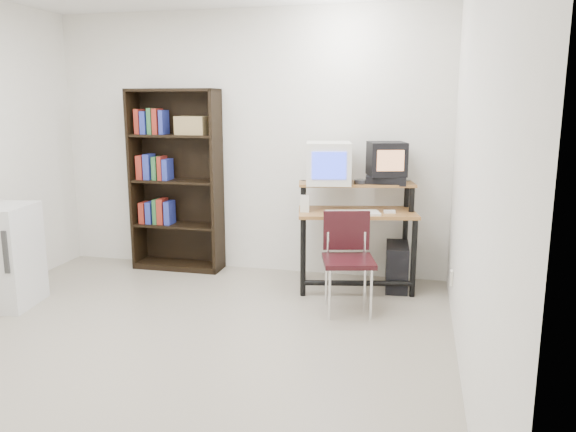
% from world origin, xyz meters
% --- Properties ---
extents(floor, '(4.00, 4.00, 0.01)m').
position_xyz_m(floor, '(0.00, 0.00, -0.01)').
color(floor, '#A19885').
rests_on(floor, ground).
extents(back_wall, '(4.00, 0.01, 2.60)m').
position_xyz_m(back_wall, '(0.00, 2.00, 1.30)').
color(back_wall, silver).
rests_on(back_wall, floor).
extents(right_wall, '(0.01, 4.00, 2.60)m').
position_xyz_m(right_wall, '(2.00, 0.00, 1.30)').
color(right_wall, silver).
rests_on(right_wall, floor).
extents(computer_desk, '(1.14, 0.73, 0.98)m').
position_xyz_m(computer_desk, '(1.15, 1.62, 0.67)').
color(computer_desk, '#9A6632').
rests_on(computer_desk, floor).
extents(crt_monitor, '(0.47, 0.47, 0.38)m').
position_xyz_m(crt_monitor, '(0.87, 1.66, 1.16)').
color(crt_monitor, silver).
rests_on(crt_monitor, computer_desk).
extents(vcr, '(0.38, 0.28, 0.08)m').
position_xyz_m(vcr, '(1.40, 1.74, 1.01)').
color(vcr, black).
rests_on(vcr, computer_desk).
extents(crt_tv, '(0.40, 0.39, 0.31)m').
position_xyz_m(crt_tv, '(1.40, 1.75, 1.20)').
color(crt_tv, black).
rests_on(crt_tv, vcr).
extents(cd_spindle, '(0.15, 0.15, 0.05)m').
position_xyz_m(cd_spindle, '(1.18, 1.64, 0.99)').
color(cd_spindle, '#26262B').
rests_on(cd_spindle, computer_desk).
extents(keyboard, '(0.51, 0.33, 0.03)m').
position_xyz_m(keyboard, '(1.13, 1.45, 0.74)').
color(keyboard, silver).
rests_on(keyboard, computer_desk).
extents(mousepad, '(0.26, 0.24, 0.01)m').
position_xyz_m(mousepad, '(1.43, 1.57, 0.72)').
color(mousepad, black).
rests_on(mousepad, computer_desk).
extents(mouse, '(0.11, 0.08, 0.03)m').
position_xyz_m(mouse, '(1.45, 1.58, 0.74)').
color(mouse, white).
rests_on(mouse, mousepad).
extents(desk_speaker, '(0.09, 0.09, 0.17)m').
position_xyz_m(desk_speaker, '(0.70, 1.46, 0.80)').
color(desk_speaker, silver).
rests_on(desk_speaker, computer_desk).
extents(pc_tower, '(0.23, 0.46, 0.42)m').
position_xyz_m(pc_tower, '(1.53, 1.68, 0.21)').
color(pc_tower, black).
rests_on(pc_tower, floor).
extents(school_chair, '(0.50, 0.50, 0.82)m').
position_xyz_m(school_chair, '(1.14, 1.04, 0.50)').
color(school_chair, black).
rests_on(school_chair, floor).
extents(bookshelf, '(0.92, 0.31, 1.84)m').
position_xyz_m(bookshelf, '(-0.72, 1.86, 0.94)').
color(bookshelf, black).
rests_on(bookshelf, floor).
extents(mini_fridge, '(0.58, 0.58, 0.87)m').
position_xyz_m(mini_fridge, '(-1.72, 0.47, 0.43)').
color(mini_fridge, silver).
rests_on(mini_fridge, floor).
extents(wall_outlet, '(0.02, 0.08, 0.12)m').
position_xyz_m(wall_outlet, '(1.99, 1.15, 0.30)').
color(wall_outlet, beige).
rests_on(wall_outlet, right_wall).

